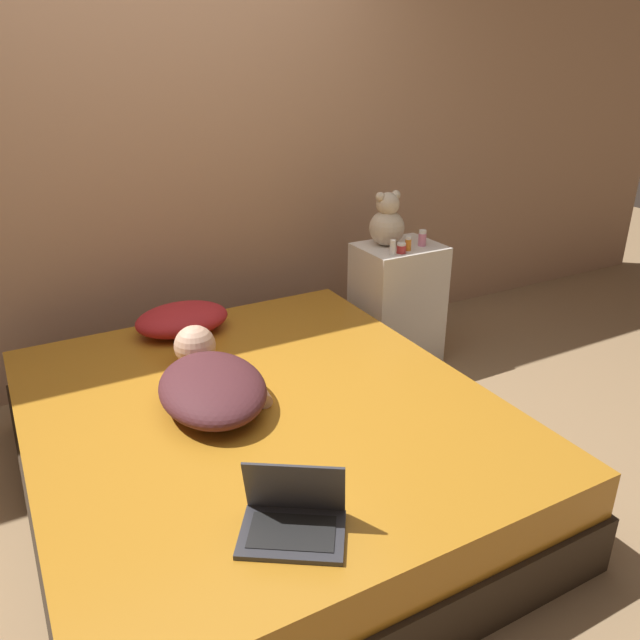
{
  "coord_description": "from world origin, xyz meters",
  "views": [
    {
      "loc": [
        -0.83,
        -2.02,
        1.73
      ],
      "look_at": [
        0.42,
        0.26,
        0.6
      ],
      "focal_mm": 35.0,
      "sensor_mm": 36.0,
      "label": 1
    }
  ],
  "objects_px": {
    "person_lying": "(211,381)",
    "laptop": "(293,516)",
    "bottle_white": "(393,248)",
    "bottle_red": "(401,248)",
    "pillow": "(182,319)",
    "teddy_bear": "(387,222)",
    "bottle_pink": "(422,238)",
    "bottle_orange": "(408,244)"
  },
  "relations": [
    {
      "from": "person_lying",
      "to": "laptop",
      "type": "relative_size",
      "value": 2.11
    },
    {
      "from": "bottle_white",
      "to": "bottle_red",
      "type": "bearing_deg",
      "value": 7.01
    },
    {
      "from": "pillow",
      "to": "teddy_bear",
      "type": "height_order",
      "value": "teddy_bear"
    },
    {
      "from": "bottle_pink",
      "to": "bottle_orange",
      "type": "distance_m",
      "value": 0.13
    },
    {
      "from": "laptop",
      "to": "teddy_bear",
      "type": "distance_m",
      "value": 2.03
    },
    {
      "from": "bottle_red",
      "to": "bottle_orange",
      "type": "distance_m",
      "value": 0.06
    },
    {
      "from": "pillow",
      "to": "laptop",
      "type": "xyz_separation_m",
      "value": [
        -0.14,
        -1.53,
        -0.02
      ]
    },
    {
      "from": "laptop",
      "to": "bottle_orange",
      "type": "bearing_deg",
      "value": 77.54
    },
    {
      "from": "pillow",
      "to": "bottle_pink",
      "type": "bearing_deg",
      "value": -6.07
    },
    {
      "from": "laptop",
      "to": "teddy_bear",
      "type": "xyz_separation_m",
      "value": [
        1.33,
        1.49,
        0.38
      ]
    },
    {
      "from": "bottle_pink",
      "to": "laptop",
      "type": "bearing_deg",
      "value": -137.36
    },
    {
      "from": "bottle_pink",
      "to": "bottle_orange",
      "type": "bearing_deg",
      "value": -163.34
    },
    {
      "from": "laptop",
      "to": "bottle_pink",
      "type": "distance_m",
      "value": 2.06
    },
    {
      "from": "bottle_orange",
      "to": "pillow",
      "type": "bearing_deg",
      "value": 171.63
    },
    {
      "from": "laptop",
      "to": "bottle_white",
      "type": "bearing_deg",
      "value": 79.59
    },
    {
      "from": "pillow",
      "to": "laptop",
      "type": "relative_size",
      "value": 1.24
    },
    {
      "from": "pillow",
      "to": "bottle_white",
      "type": "distance_m",
      "value": 1.16
    },
    {
      "from": "bottle_white",
      "to": "bottle_pink",
      "type": "relative_size",
      "value": 0.93
    },
    {
      "from": "person_lying",
      "to": "laptop",
      "type": "distance_m",
      "value": 0.84
    },
    {
      "from": "teddy_bear",
      "to": "bottle_white",
      "type": "xyz_separation_m",
      "value": [
        -0.08,
        -0.17,
        -0.09
      ]
    },
    {
      "from": "person_lying",
      "to": "bottle_red",
      "type": "relative_size",
      "value": 14.2
    },
    {
      "from": "bottle_pink",
      "to": "bottle_orange",
      "type": "height_order",
      "value": "bottle_pink"
    },
    {
      "from": "pillow",
      "to": "bottle_white",
      "type": "relative_size",
      "value": 5.54
    },
    {
      "from": "teddy_bear",
      "to": "laptop",
      "type": "bearing_deg",
      "value": -131.79
    },
    {
      "from": "bottle_white",
      "to": "bottle_orange",
      "type": "xyz_separation_m",
      "value": [
        0.12,
        0.03,
        -0.0
      ]
    },
    {
      "from": "person_lying",
      "to": "bottle_pink",
      "type": "relative_size",
      "value": 8.75
    },
    {
      "from": "pillow",
      "to": "bottle_white",
      "type": "height_order",
      "value": "bottle_white"
    },
    {
      "from": "bottle_white",
      "to": "bottle_pink",
      "type": "bearing_deg",
      "value": 14.82
    },
    {
      "from": "laptop",
      "to": "teddy_bear",
      "type": "bearing_deg",
      "value": 81.41
    },
    {
      "from": "laptop",
      "to": "bottle_orange",
      "type": "height_order",
      "value": "bottle_orange"
    },
    {
      "from": "bottle_red",
      "to": "bottle_pink",
      "type": "bearing_deg",
      "value": 17.39
    },
    {
      "from": "person_lying",
      "to": "teddy_bear",
      "type": "distance_m",
      "value": 1.48
    },
    {
      "from": "laptop",
      "to": "teddy_bear",
      "type": "height_order",
      "value": "teddy_bear"
    },
    {
      "from": "person_lying",
      "to": "bottle_orange",
      "type": "relative_size",
      "value": 9.71
    },
    {
      "from": "bottle_red",
      "to": "bottle_pink",
      "type": "distance_m",
      "value": 0.19
    },
    {
      "from": "person_lying",
      "to": "bottle_red",
      "type": "bearing_deg",
      "value": 28.89
    },
    {
      "from": "laptop",
      "to": "teddy_bear",
      "type": "relative_size",
      "value": 1.23
    },
    {
      "from": "bottle_red",
      "to": "laptop",
      "type": "bearing_deg",
      "value": -134.85
    },
    {
      "from": "pillow",
      "to": "bottle_white",
      "type": "bearing_deg",
      "value": -10.67
    },
    {
      "from": "person_lying",
      "to": "bottle_orange",
      "type": "distance_m",
      "value": 1.45
    },
    {
      "from": "pillow",
      "to": "bottle_white",
      "type": "xyz_separation_m",
      "value": [
        1.11,
        -0.21,
        0.26
      ]
    },
    {
      "from": "person_lying",
      "to": "laptop",
      "type": "xyz_separation_m",
      "value": [
        -0.05,
        -0.84,
        -0.03
      ]
    }
  ]
}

